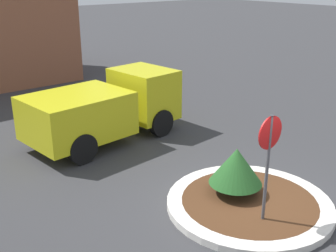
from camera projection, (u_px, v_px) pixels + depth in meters
ground_plane at (249, 207)px, 9.93m from camera, size 120.00×120.00×0.00m
traffic_island at (249, 203)px, 9.90m from camera, size 3.87×3.87×0.17m
stop_sign at (269, 151)px, 8.59m from camera, size 0.71×0.07×2.54m
island_shrub at (236, 166)px, 9.97m from camera, size 1.28×1.28×1.16m
utility_truck at (105, 107)px, 13.55m from camera, size 5.22×2.67×2.09m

